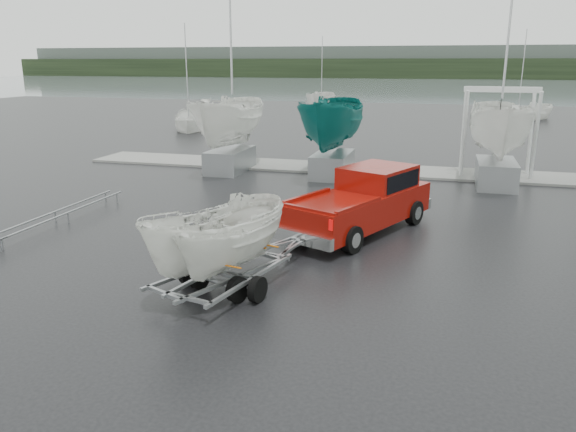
{
  "coord_description": "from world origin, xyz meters",
  "views": [
    {
      "loc": [
        3.21,
        -14.39,
        5.23
      ],
      "look_at": [
        -0.72,
        -0.37,
        1.2
      ],
      "focal_mm": 35.0,
      "sensor_mm": 36.0,
      "label": 1
    }
  ],
  "objects": [
    {
      "name": "trailer_parked",
      "position": [
        -1.33,
        -2.99,
        2.34
      ],
      "size": [
        1.96,
        3.77,
        4.29
      ],
      "rotation": [
        0.0,
        0.0,
        -0.23
      ],
      "color": "#93969B",
      "rests_on": "ground"
    },
    {
      "name": "keelboat_0",
      "position": [
        -6.85,
        11.0,
        4.01
      ],
      "size": [
        2.52,
        3.2,
        10.69
      ],
      "color": "#93969B",
      "rests_on": "ground"
    },
    {
      "name": "mast_rack_0",
      "position": [
        -9.0,
        1.0,
        0.35
      ],
      "size": [
        0.56,
        6.5,
        0.06
      ],
      "rotation": [
        0.0,
        0.0,
        1.57
      ],
      "color": "#93969B",
      "rests_on": "ground"
    },
    {
      "name": "pickup_truck",
      "position": [
        0.9,
        2.92,
        1.02
      ],
      "size": [
        4.18,
        6.19,
        1.96
      ],
      "rotation": [
        0.0,
        0.0,
        -0.41
      ],
      "color": "maroon",
      "rests_on": "ground"
    },
    {
      "name": "treeline",
      "position": [
        0.0,
        170.0,
        3.0
      ],
      "size": [
        300.0,
        8.0,
        6.0
      ],
      "primitive_type": "cube",
      "color": "black",
      "rests_on": "ground"
    },
    {
      "name": "moored_boat_0",
      "position": [
        -16.24,
        26.18,
        0.01
      ],
      "size": [
        2.99,
        3.02,
        11.02
      ],
      "rotation": [
        0.0,
        0.0,
        3.54
      ],
      "color": "white",
      "rests_on": "ground"
    },
    {
      "name": "lake",
      "position": [
        0.0,
        100.0,
        -0.01
      ],
      "size": [
        300.0,
        300.0,
        0.0
      ],
      "primitive_type": "plane",
      "color": "slate",
      "rests_on": "ground"
    },
    {
      "name": "dock",
      "position": [
        0.0,
        13.0,
        0.05
      ],
      "size": [
        30.0,
        3.0,
        0.12
      ],
      "primitive_type": "cube",
      "color": "gray",
      "rests_on": "ground"
    },
    {
      "name": "ground_plane",
      "position": [
        0.0,
        0.0,
        0.0
      ],
      "size": [
        120.0,
        120.0,
        0.0
      ],
      "primitive_type": "plane",
      "color": "black",
      "rests_on": "ground"
    },
    {
      "name": "moored_boat_1",
      "position": [
        -11.21,
        51.58,
        0.0
      ],
      "size": [
        2.88,
        2.95,
        11.77
      ],
      "rotation": [
        0.0,
        0.0,
        6.27
      ],
      "color": "white",
      "rests_on": "ground"
    },
    {
      "name": "far_hill",
      "position": [
        0.0,
        178.0,
        5.0
      ],
      "size": [
        300.0,
        6.0,
        10.0
      ],
      "primitive_type": "cube",
      "color": "#4C5651",
      "rests_on": "ground"
    },
    {
      "name": "trailer_hitched",
      "position": [
        -1.68,
        -2.98,
        2.58
      ],
      "size": [
        2.52,
        3.77,
        4.75
      ],
      "rotation": [
        0.0,
        0.0,
        -0.41
      ],
      "color": "#93969B",
      "rests_on": "ground"
    },
    {
      "name": "moored_boat_2",
      "position": [
        9.49,
        41.7,
        0.0
      ],
      "size": [
        3.47,
        3.43,
        11.41
      ],
      "rotation": [
        0.0,
        0.0,
        5.15
      ],
      "color": "white",
      "rests_on": "ground"
    },
    {
      "name": "keelboat_2",
      "position": [
        5.42,
        11.0,
        4.01
      ],
      "size": [
        2.52,
        3.2,
        10.69
      ],
      "color": "#93969B",
      "rests_on": "ground"
    },
    {
      "name": "boat_hoist",
      "position": [
        5.52,
        13.0,
        2.67
      ],
      "size": [
        3.3,
        2.18,
        4.12
      ],
      "color": "silver",
      "rests_on": "ground"
    },
    {
      "name": "keelboat_1",
      "position": [
        -1.81,
        11.2,
        4.09
      ],
      "size": [
        2.57,
        3.2,
        7.94
      ],
      "color": "#93969B",
      "rests_on": "ground"
    }
  ]
}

